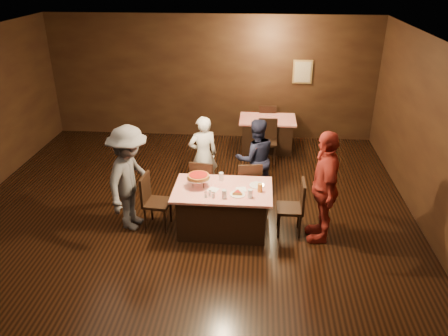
% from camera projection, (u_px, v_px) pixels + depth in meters
% --- Properties ---
extents(room, '(10.00, 10.04, 3.02)m').
position_uv_depth(room, '(171.00, 122.00, 5.91)').
color(room, black).
rests_on(room, ground).
extents(main_table, '(1.60, 1.00, 0.77)m').
position_uv_depth(main_table, '(223.00, 209.00, 7.23)').
color(main_table, red).
rests_on(main_table, ground).
extents(back_table, '(1.30, 0.90, 0.77)m').
position_uv_depth(back_table, '(267.00, 134.00, 10.33)').
color(back_table, red).
rests_on(back_table, ground).
extents(chair_far_left, '(0.48, 0.48, 0.95)m').
position_uv_depth(chair_far_left, '(204.00, 183.00, 7.90)').
color(chair_far_left, black).
rests_on(chair_far_left, ground).
extents(chair_far_right, '(0.48, 0.48, 0.95)m').
position_uv_depth(chair_far_right, '(248.00, 184.00, 7.84)').
color(chair_far_right, black).
rests_on(chair_far_right, ground).
extents(chair_end_left, '(0.46, 0.46, 0.95)m').
position_uv_depth(chair_end_left, '(157.00, 202.00, 7.28)').
color(chair_end_left, black).
rests_on(chair_end_left, ground).
extents(chair_end_right, '(0.42, 0.42, 0.95)m').
position_uv_depth(chair_end_right, '(290.00, 207.00, 7.11)').
color(chair_end_right, black).
rests_on(chair_end_right, ground).
extents(chair_back_near, '(0.42, 0.42, 0.95)m').
position_uv_depth(chair_back_near, '(267.00, 142.00, 9.67)').
color(chair_back_near, black).
rests_on(chair_back_near, ground).
extents(chair_back_far, '(0.43, 0.43, 0.95)m').
position_uv_depth(chair_back_far, '(267.00, 122.00, 10.83)').
color(chair_back_far, black).
rests_on(chair_back_far, ground).
extents(diner_white_jacket, '(0.66, 0.55, 1.54)m').
position_uv_depth(diner_white_jacket, '(203.00, 155.00, 8.28)').
color(diner_white_jacket, white).
rests_on(diner_white_jacket, ground).
extents(diner_navy_hoodie, '(0.89, 0.77, 1.56)m').
position_uv_depth(diner_navy_hoodie, '(255.00, 159.00, 8.11)').
color(diner_navy_hoodie, '#191C33').
rests_on(diner_navy_hoodie, ground).
extents(diner_grey_knit, '(0.89, 1.27, 1.80)m').
position_uv_depth(diner_grey_knit, '(130.00, 178.00, 7.11)').
color(diner_grey_knit, '#4E4E52').
rests_on(diner_grey_knit, ground).
extents(diner_red_shirt, '(0.48, 1.10, 1.86)m').
position_uv_depth(diner_red_shirt, '(324.00, 187.00, 6.79)').
color(diner_red_shirt, maroon).
rests_on(diner_red_shirt, ground).
extents(pizza_stand, '(0.38, 0.38, 0.22)m').
position_uv_depth(pizza_stand, '(198.00, 176.00, 7.06)').
color(pizza_stand, black).
rests_on(pizza_stand, main_table).
extents(plate_with_slice, '(0.25, 0.25, 0.06)m').
position_uv_depth(plate_with_slice, '(238.00, 193.00, 6.87)').
color(plate_with_slice, white).
rests_on(plate_with_slice, main_table).
extents(plate_empty, '(0.25, 0.25, 0.01)m').
position_uv_depth(plate_empty, '(257.00, 185.00, 7.16)').
color(plate_empty, white).
rests_on(plate_empty, main_table).
extents(glass_front_left, '(0.08, 0.08, 0.14)m').
position_uv_depth(glass_front_left, '(224.00, 194.00, 6.76)').
color(glass_front_left, silver).
rests_on(glass_front_left, main_table).
extents(glass_front_right, '(0.08, 0.08, 0.14)m').
position_uv_depth(glass_front_right, '(250.00, 194.00, 6.78)').
color(glass_front_right, silver).
rests_on(glass_front_right, main_table).
extents(glass_amber, '(0.08, 0.08, 0.14)m').
position_uv_depth(glass_amber, '(260.00, 188.00, 6.95)').
color(glass_amber, '#BF7F26').
rests_on(glass_amber, main_table).
extents(glass_back, '(0.08, 0.08, 0.14)m').
position_uv_depth(glass_back, '(221.00, 176.00, 7.31)').
color(glass_back, silver).
rests_on(glass_back, main_table).
extents(condiments, '(0.17, 0.10, 0.09)m').
position_uv_depth(condiments, '(210.00, 194.00, 6.80)').
color(condiments, silver).
rests_on(condiments, main_table).
extents(napkin_center, '(0.19, 0.19, 0.01)m').
position_uv_depth(napkin_center, '(241.00, 189.00, 7.04)').
color(napkin_center, white).
rests_on(napkin_center, main_table).
extents(napkin_left, '(0.21, 0.21, 0.01)m').
position_uv_depth(napkin_left, '(213.00, 190.00, 7.03)').
color(napkin_left, white).
rests_on(napkin_left, main_table).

